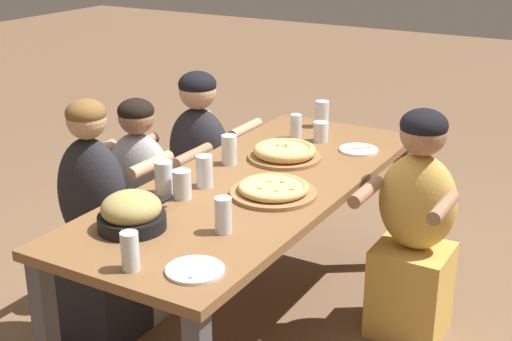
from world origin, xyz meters
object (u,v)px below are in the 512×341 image
object	(u,v)px
pizza_board_main	(273,190)
diner_far_midleft	(97,235)
pizza_board_second	(285,153)
drinking_glass_h	(229,150)
drinking_glass_b	(296,128)
diner_far_center	(143,216)
drinking_glass_c	(204,171)
drinking_glass_e	(223,217)
drinking_glass_d	(164,178)
drinking_glass_g	(322,115)
empty_plate_a	(359,150)
drinking_glass_i	(182,186)
drinking_glass_a	(130,254)
diner_near_midright	(415,234)
drinking_glass_f	(321,133)
skillet_bowl	(132,213)
empty_plate_b	(195,270)
diner_far_midright	(200,179)

from	to	relation	value
pizza_board_main	diner_far_midleft	distance (m)	0.87
pizza_board_second	diner_far_midleft	world-z (taller)	diner_far_midleft
drinking_glass_h	drinking_glass_b	bearing A→B (deg)	-9.84
diner_far_center	diner_far_midleft	size ratio (longest dim) A/B	0.94
diner_far_center	pizza_board_main	bearing A→B (deg)	-4.55
drinking_glass_c	drinking_glass_e	world-z (taller)	drinking_glass_c
drinking_glass_d	drinking_glass_g	xyz separation A→B (m)	(1.24, -0.16, -0.01)
pizza_board_main	drinking_glass_d	bearing A→B (deg)	117.42
empty_plate_a	drinking_glass_i	world-z (taller)	drinking_glass_i
drinking_glass_a	diner_far_center	xyz separation A→B (m)	(0.88, 0.68, -0.35)
drinking_glass_d	diner_far_midleft	xyz separation A→B (m)	(-0.05, 0.36, -0.33)
empty_plate_a	drinking_glass_h	world-z (taller)	drinking_glass_h
drinking_glass_c	diner_far_midleft	bearing A→B (deg)	113.74
diner_near_midright	drinking_glass_d	bearing A→B (deg)	38.05
drinking_glass_f	diner_near_midright	distance (m)	0.76
pizza_board_main	diner_near_midright	xyz separation A→B (m)	(0.48, -0.48, -0.29)
pizza_board_main	diner_far_center	size ratio (longest dim) A/B	0.34
empty_plate_a	drinking_glass_e	xyz separation A→B (m)	(-1.14, 0.07, 0.06)
drinking_glass_h	diner_far_center	world-z (taller)	diner_far_center
skillet_bowl	drinking_glass_b	size ratio (longest dim) A/B	2.92
diner_near_midright	empty_plate_a	bearing A→B (deg)	-31.82
diner_far_midleft	skillet_bowl	bearing A→B (deg)	-31.89
pizza_board_second	drinking_glass_c	xyz separation A→B (m)	(-0.50, 0.13, 0.04)
empty_plate_b	drinking_glass_i	bearing A→B (deg)	39.33
empty_plate_b	drinking_glass_h	world-z (taller)	drinking_glass_h
pizza_board_main	drinking_glass_i	world-z (taller)	drinking_glass_i
skillet_bowl	drinking_glass_d	world-z (taller)	skillet_bowl
drinking_glass_i	drinking_glass_d	bearing A→B (deg)	86.85
drinking_glass_d	diner_far_midright	xyz separation A→B (m)	(0.79, 0.36, -0.34)
diner_far_midleft	diner_near_midright	distance (m)	1.46
pizza_board_main	drinking_glass_a	distance (m)	0.83
skillet_bowl	drinking_glass_c	xyz separation A→B (m)	(0.50, 0.01, 0.01)
empty_plate_b	diner_far_midleft	bearing A→B (deg)	62.36
pizza_board_main	drinking_glass_i	xyz separation A→B (m)	(-0.22, 0.31, 0.03)
pizza_board_second	diner_near_midright	distance (m)	0.72
drinking_glass_c	diner_far_midleft	world-z (taller)	diner_far_midleft
drinking_glass_d	drinking_glass_b	bearing A→B (deg)	-7.73
diner_far_midleft	diner_near_midright	size ratio (longest dim) A/B	1.05
pizza_board_second	drinking_glass_i	world-z (taller)	drinking_glass_i
drinking_glass_h	diner_far_midright	bearing A→B (deg)	50.42
diner_near_midright	diner_far_midright	distance (m)	1.26
drinking_glass_e	drinking_glass_d	bearing A→B (deg)	64.74
drinking_glass_b	drinking_glass_d	distance (m)	0.98
pizza_board_second	drinking_glass_e	world-z (taller)	drinking_glass_e
skillet_bowl	empty_plate_b	bearing A→B (deg)	-112.21
empty_plate_b	diner_near_midright	distance (m)	1.30
drinking_glass_i	diner_near_midright	xyz separation A→B (m)	(0.70, -0.79, -0.32)
pizza_board_main	drinking_glass_b	size ratio (longest dim) A/B	2.85
drinking_glass_e	empty_plate_a	bearing A→B (deg)	-3.55
empty_plate_a	drinking_glass_a	size ratio (longest dim) A/B	1.43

